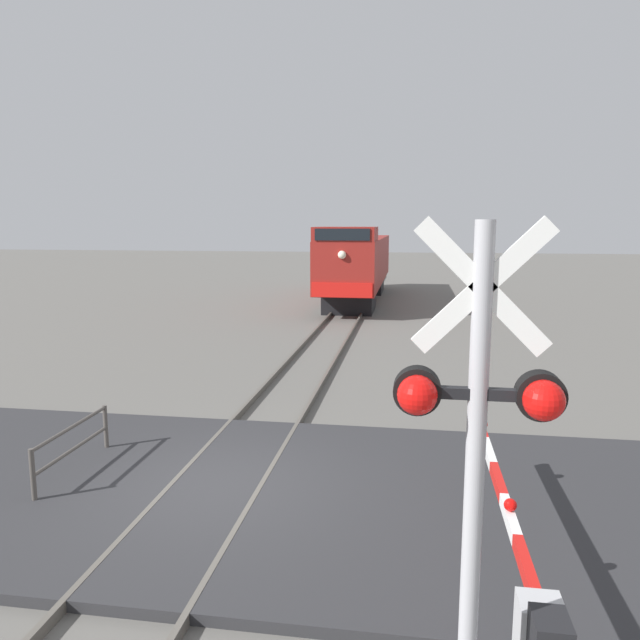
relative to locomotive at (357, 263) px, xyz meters
The scene contains 8 objects.
ground_plane 24.21m from the locomotive, 90.00° to the right, with size 160.00×160.00×0.00m, color #605E59.
rail_track_left 24.21m from the locomotive, 91.70° to the right, with size 0.08×80.00×0.15m, color #59544C.
rail_track_right 24.21m from the locomotive, 88.30° to the right, with size 0.08×80.00×0.15m, color #59544C.
road_surface 24.20m from the locomotive, 90.00° to the right, with size 36.00×6.29×0.14m, color #2D2D30.
locomotive is the anchor object (origin of this frame).
crossing_signal 28.90m from the locomotive, 83.02° to the right, with size 1.18×0.33×4.33m.
crossing_gate 27.84m from the locomotive, 81.43° to the right, with size 0.36×5.42×1.34m.
guard_railing 24.14m from the locomotive, 96.05° to the right, with size 0.08×2.27×0.95m.
Camera 1 is at (3.04, -8.72, 4.29)m, focal length 33.77 mm.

